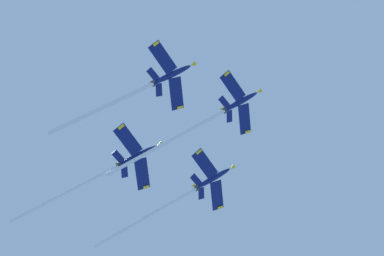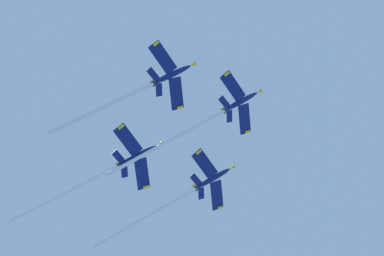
% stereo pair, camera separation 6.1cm
% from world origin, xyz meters
% --- Properties ---
extents(jet_lead, '(45.67, 19.81, 25.48)m').
position_xyz_m(jet_lead, '(-18.55, -19.96, 154.15)').
color(jet_lead, navy).
extents(jet_left_wing, '(40.81, 19.78, 22.08)m').
position_xyz_m(jet_left_wing, '(-4.41, -34.15, 147.73)').
color(jet_left_wing, navy).
extents(jet_right_wing, '(38.88, 19.76, 20.77)m').
position_xyz_m(jet_right_wing, '(-8.73, -1.34, 147.04)').
color(jet_right_wing, navy).
extents(jet_slot, '(39.46, 19.75, 20.78)m').
position_xyz_m(jet_slot, '(7.52, -15.10, 141.65)').
color(jet_slot, navy).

